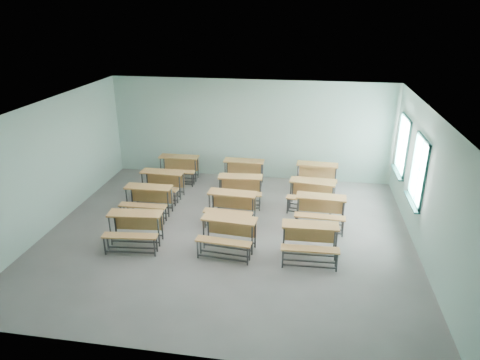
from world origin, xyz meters
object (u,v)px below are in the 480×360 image
object	(u,v)px
desk_unit_r0c1	(228,230)
desk_unit_r0c2	(310,237)
desk_unit_r0c0	(135,225)
desk_unit_r2c1	(240,186)
desk_unit_r3c1	(243,169)
desk_unit_r1c0	(148,197)
desk_unit_r2c0	(161,181)
desk_unit_r1c1	(231,203)
desk_unit_r3c2	(317,173)
desk_unit_r2c2	(312,191)
desk_unit_r3c0	(178,165)
desk_unit_r1c2	(320,207)

from	to	relation	value
desk_unit_r0c1	desk_unit_r0c2	distance (m)	1.86
desk_unit_r0c0	desk_unit_r2c1	world-z (taller)	same
desk_unit_r3c1	desk_unit_r1c0	bearing A→B (deg)	-131.69
desk_unit_r0c0	desk_unit_r2c0	world-z (taller)	same
desk_unit_r0c2	desk_unit_r1c0	world-z (taller)	same
desk_unit_r1c1	desk_unit_r3c2	world-z (taller)	same
desk_unit_r0c0	desk_unit_r3c1	bearing A→B (deg)	58.44
desk_unit_r0c0	desk_unit_r2c0	distance (m)	2.70
desk_unit_r0c0	desk_unit_r2c2	xyz separation A→B (m)	(4.10, 2.65, 0.00)
desk_unit_r0c0	desk_unit_r1c1	size ratio (longest dim) A/B	1.02
desk_unit_r1c0	desk_unit_r2c1	bearing A→B (deg)	25.48
desk_unit_r0c2	desk_unit_r3c0	distance (m)	5.84
desk_unit_r3c1	desk_unit_r3c2	size ratio (longest dim) A/B	0.97
desk_unit_r0c0	desk_unit_r2c2	size ratio (longest dim) A/B	0.99
desk_unit_r0c0	desk_unit_r2c0	size ratio (longest dim) A/B	1.03
desk_unit_r0c2	desk_unit_r3c0	bearing A→B (deg)	134.70
desk_unit_r0c1	desk_unit_r1c0	world-z (taller)	same
desk_unit_r2c1	desk_unit_r2c2	distance (m)	2.02
desk_unit_r1c2	desk_unit_r3c1	bearing A→B (deg)	137.20
desk_unit_r0c2	desk_unit_r3c1	size ratio (longest dim) A/B	1.02
desk_unit_r1c1	desk_unit_r1c2	xyz separation A→B (m)	(2.29, 0.13, 0.00)
desk_unit_r0c0	desk_unit_r3c1	world-z (taller)	same
desk_unit_r3c1	desk_unit_r3c2	distance (m)	2.28
desk_unit_r1c1	desk_unit_r2c0	xyz separation A→B (m)	(-2.30, 1.16, 0.00)
desk_unit_r0c1	desk_unit_r1c0	bearing A→B (deg)	154.66
desk_unit_r1c2	desk_unit_r2c2	xyz separation A→B (m)	(-0.23, 0.99, 0.00)
desk_unit_r0c0	desk_unit_r1c1	world-z (taller)	same
desk_unit_r1c0	desk_unit_r3c1	world-z (taller)	same
desk_unit_r1c1	desk_unit_r3c1	bearing A→B (deg)	94.63
desk_unit_r0c2	desk_unit_r3c1	bearing A→B (deg)	116.07
desk_unit_r2c1	desk_unit_r2c0	bearing A→B (deg)	175.12
desk_unit_r1c2	desk_unit_r2c0	xyz separation A→B (m)	(-4.59, 1.03, 0.00)
desk_unit_r1c1	desk_unit_r3c0	size ratio (longest dim) A/B	1.03
desk_unit_r2c2	desk_unit_r1c2	bearing A→B (deg)	-69.86
desk_unit_r0c2	desk_unit_r2c2	world-z (taller)	same
desk_unit_r0c1	desk_unit_r3c0	world-z (taller)	same
desk_unit_r0c1	desk_unit_r2c0	world-z (taller)	same
desk_unit_r1c0	desk_unit_r2c0	size ratio (longest dim) A/B	0.98
desk_unit_r2c0	desk_unit_r1c1	bearing A→B (deg)	-24.16
desk_unit_r1c1	desk_unit_r2c2	distance (m)	2.35
desk_unit_r1c1	desk_unit_r1c2	world-z (taller)	same
desk_unit_r0c0	desk_unit_r3c1	size ratio (longest dim) A/B	1.06
desk_unit_r0c1	desk_unit_r2c2	size ratio (longest dim) A/B	0.98
desk_unit_r0c1	desk_unit_r2c0	size ratio (longest dim) A/B	1.03
desk_unit_r2c1	desk_unit_r0c0	bearing A→B (deg)	-132.67
desk_unit_r1c2	desk_unit_r2c1	bearing A→B (deg)	157.81
desk_unit_r0c0	desk_unit_r0c1	distance (m)	2.22
desk_unit_r1c1	desk_unit_r3c1	xyz separation A→B (m)	(-0.07, 2.51, 0.00)
desk_unit_r3c2	desk_unit_r3c0	bearing A→B (deg)	-176.77
desk_unit_r1c0	desk_unit_r3c1	distance (m)	3.34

